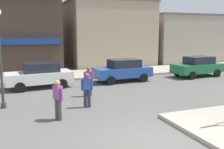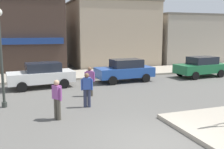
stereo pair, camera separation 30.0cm
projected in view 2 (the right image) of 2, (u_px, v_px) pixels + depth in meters
The scene contains 11 objects.
ground_plane at pixel (157, 144), 8.21m from camera, with size 160.00×160.00×0.00m, color #5B5954.
kerb_far at pixel (73, 75), 20.71m from camera, with size 80.00×4.00×0.15m, color #A89E8C.
lamp_post at pixel (0, 43), 11.69m from camera, with size 0.36×0.36×4.54m.
parked_car_nearest at pixel (42, 75), 16.33m from camera, with size 4.13×2.13×1.56m.
parked_car_second at pixel (125, 70), 18.27m from camera, with size 4.09×2.04×1.56m.
parked_car_third at pixel (201, 66), 20.11m from camera, with size 4.13×2.14×1.56m.
pedestrian_crossing_near at pixel (57, 98), 10.36m from camera, with size 0.37×0.52×1.61m.
pedestrian_crossing_far at pixel (87, 89), 12.05m from camera, with size 0.56×0.29×1.61m.
pedestrian_kerb_side at pixel (90, 80), 14.12m from camera, with size 0.55×0.33×1.61m.
building_storefront_left_near at pixel (110, 34), 27.50m from camera, with size 8.28×7.76×6.46m.
building_storefront_left_mid at pixel (189, 39), 29.42m from camera, with size 8.91×5.33×5.29m.
Camera 2 is at (-3.93, -6.82, 3.50)m, focal length 42.00 mm.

